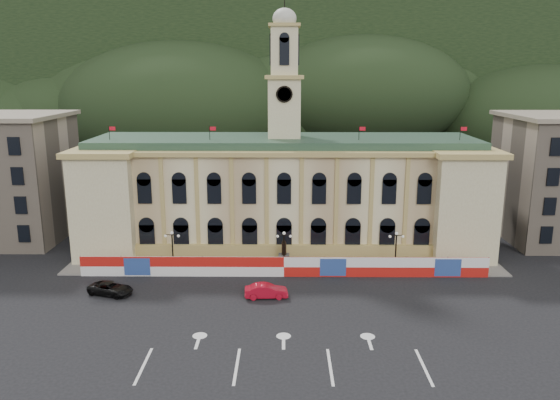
{
  "coord_description": "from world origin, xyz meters",
  "views": [
    {
      "loc": [
        0.08,
        -48.03,
        24.59
      ],
      "look_at": [
        -0.51,
        18.0,
        8.95
      ],
      "focal_mm": 35.0,
      "sensor_mm": 36.0,
      "label": 1
    }
  ],
  "objects_px": {
    "lamp_center": "(284,247)",
    "red_sedan": "(266,291)",
    "black_suv": "(111,288)",
    "statue": "(284,259)"
  },
  "relations": [
    {
      "from": "red_sedan",
      "to": "black_suv",
      "type": "relative_size",
      "value": 0.87
    },
    {
      "from": "statue",
      "to": "red_sedan",
      "type": "height_order",
      "value": "statue"
    },
    {
      "from": "statue",
      "to": "black_suv",
      "type": "distance_m",
      "value": 21.4
    },
    {
      "from": "lamp_center",
      "to": "statue",
      "type": "bearing_deg",
      "value": 90.0
    },
    {
      "from": "red_sedan",
      "to": "black_suv",
      "type": "bearing_deg",
      "value": 83.36
    },
    {
      "from": "lamp_center",
      "to": "black_suv",
      "type": "height_order",
      "value": "lamp_center"
    },
    {
      "from": "red_sedan",
      "to": "black_suv",
      "type": "xyz_separation_m",
      "value": [
        -17.59,
        0.74,
        -0.08
      ]
    },
    {
      "from": "statue",
      "to": "red_sedan",
      "type": "relative_size",
      "value": 0.76
    },
    {
      "from": "statue",
      "to": "red_sedan",
      "type": "xyz_separation_m",
      "value": [
        -1.95,
        -9.44,
        -0.4
      ]
    },
    {
      "from": "lamp_center",
      "to": "red_sedan",
      "type": "distance_m",
      "value": 8.96
    }
  ]
}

